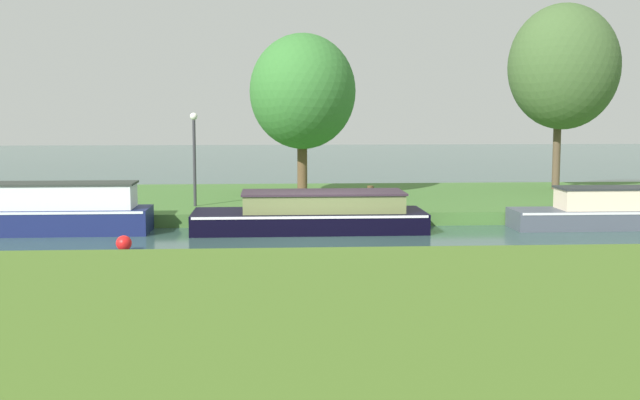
% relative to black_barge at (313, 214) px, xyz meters
% --- Properties ---
extents(ground_plane, '(120.00, 120.00, 0.00)m').
position_rel_black_barge_xyz_m(ground_plane, '(-0.02, -1.20, -0.49)').
color(ground_plane, '#34544D').
extents(riverbank_far, '(72.00, 10.00, 0.40)m').
position_rel_black_barge_xyz_m(riverbank_far, '(-0.02, 5.80, -0.29)').
color(riverbank_far, '#457232').
rests_on(riverbank_far, ground_plane).
extents(riverbank_near, '(72.00, 10.00, 0.40)m').
position_rel_black_barge_xyz_m(riverbank_near, '(-0.02, -10.20, -0.29)').
color(riverbank_near, '#4C6F26').
rests_on(riverbank_near, ground_plane).
extents(black_barge, '(6.73, 2.30, 1.15)m').
position_rel_black_barge_xyz_m(black_barge, '(0.00, 0.00, 0.00)').
color(black_barge, black).
rests_on(black_barge, ground_plane).
extents(slate_narrowboat, '(5.60, 1.52, 1.24)m').
position_rel_black_barge_xyz_m(slate_narrowboat, '(8.90, -0.00, 0.03)').
color(slate_narrowboat, '#484E5B').
rests_on(slate_narrowboat, ground_plane).
extents(navy_cruiser, '(6.57, 1.65, 1.45)m').
position_rel_black_barge_xyz_m(navy_cruiser, '(-7.86, 0.00, 0.14)').
color(navy_cruiser, navy).
rests_on(navy_cruiser, ground_plane).
extents(willow_tree_left, '(3.81, 4.57, 5.84)m').
position_rel_black_barge_xyz_m(willow_tree_left, '(-0.05, 5.96, 3.67)').
color(willow_tree_left, brown).
rests_on(willow_tree_left, riverbank_far).
extents(willow_tree_centre, '(4.24, 3.96, 7.16)m').
position_rel_black_barge_xyz_m(willow_tree_centre, '(10.03, 7.34, 4.65)').
color(willow_tree_centre, brown).
rests_on(willow_tree_centre, riverbank_far).
extents(lamp_post, '(0.24, 0.24, 3.02)m').
position_rel_black_barge_xyz_m(lamp_post, '(-3.68, 2.93, 1.80)').
color(lamp_post, '#333338').
rests_on(lamp_post, riverbank_far).
extents(mooring_post_near, '(0.20, 0.20, 0.77)m').
position_rel_black_barge_xyz_m(mooring_post_near, '(1.85, 1.44, 0.29)').
color(mooring_post_near, brown).
rests_on(mooring_post_near, riverbank_far).
extents(channel_buoy, '(0.39, 0.39, 0.39)m').
position_rel_black_barge_xyz_m(channel_buoy, '(-4.91, -3.10, -0.29)').
color(channel_buoy, red).
rests_on(channel_buoy, ground_plane).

